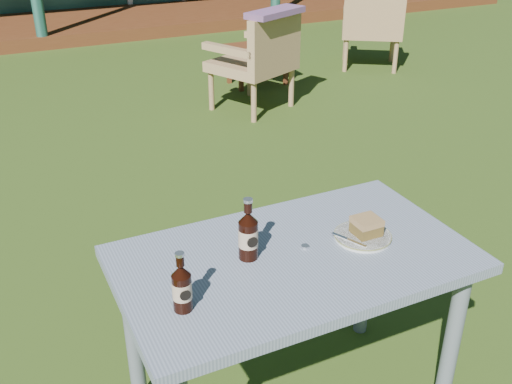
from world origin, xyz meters
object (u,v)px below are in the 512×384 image
cake_slice (366,226)px  cola_bottle_near (248,235)px  cafe_table (293,279)px  plate (363,236)px  armchair_right (372,25)px  armchair_left (259,57)px  cola_bottle_far (182,287)px  side_table (257,51)px

cake_slice → cola_bottle_near: cola_bottle_near is taller
cafe_table → cake_slice: cake_slice is taller
plate → armchair_right: size_ratio=0.24×
armchair_left → armchair_right: bearing=22.5°
cake_slice → armchair_right: armchair_right is taller
armchair_left → cafe_table: bearing=-114.0°
cola_bottle_near → cola_bottle_far: bearing=-150.3°
plate → armchair_right: bearing=53.8°
cola_bottle_near → side_table: cola_bottle_near is taller
cafe_table → cake_slice: 0.32m
cafe_table → armchair_left: bearing=66.0°
cola_bottle_near → armchair_left: bearing=63.4°
cafe_table → armchair_right: bearing=51.2°
cafe_table → cola_bottle_far: size_ratio=6.09×
cake_slice → cola_bottle_far: 0.73m
cafe_table → plate: (0.27, -0.01, 0.11)m
cake_slice → cola_bottle_near: (-0.43, 0.06, 0.04)m
cafe_table → cola_bottle_near: 0.25m
cafe_table → armchair_right: (3.14, 3.91, -0.14)m
cafe_table → cola_bottle_far: bearing=-165.6°
cola_bottle_near → cola_bottle_far: cola_bottle_near is taller
plate → armchair_left: 3.42m
cake_slice → cola_bottle_near: 0.44m
plate → side_table: bearing=69.3°
cola_bottle_near → armchair_right: size_ratio=0.26×
cafe_table → cola_bottle_far: cola_bottle_far is taller
armchair_right → side_table: bearing=179.4°
cafe_table → armchair_right: armchair_right is taller
plate → cake_slice: 0.04m
cafe_table → plate: size_ratio=5.88×
cake_slice → side_table: 4.22m
cafe_table → cake_slice: (0.28, -0.01, 0.15)m
plate → cola_bottle_far: cola_bottle_far is taller
armchair_left → armchair_right: size_ratio=1.01×
cake_slice → cola_bottle_near: bearing=171.8°
cafe_table → cola_bottle_near: (-0.15, 0.05, 0.19)m
plate → cola_bottle_far: (-0.71, -0.10, 0.07)m
cake_slice → side_table: (1.48, 3.93, -0.42)m
cake_slice → armchair_left: size_ratio=0.11×
cake_slice → armchair_right: 4.85m
cola_bottle_near → cola_bottle_far: size_ratio=1.13×
plate → armchair_right: (2.87, 3.92, -0.25)m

